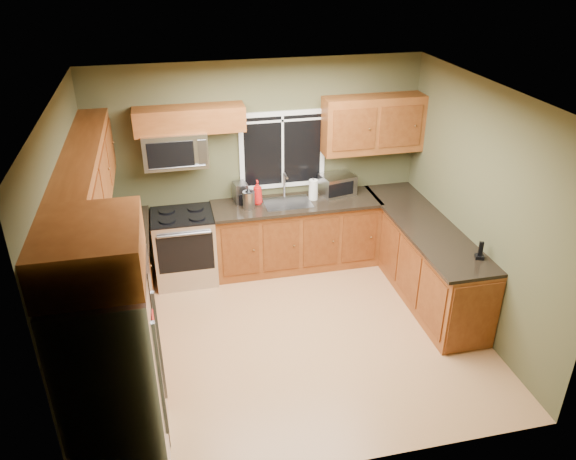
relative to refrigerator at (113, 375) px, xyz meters
name	(u,v)px	position (x,y,z in m)	size (l,w,h in m)	color
floor	(290,335)	(1.74, 1.30, -0.90)	(4.20, 4.20, 0.00)	#AF7A4D
ceiling	(291,96)	(1.74, 1.30, 1.80)	(4.20, 4.20, 0.00)	white
back_wall	(260,166)	(1.74, 3.10, 0.45)	(4.20, 4.20, 0.00)	#4A4A2D
front_wall	(345,338)	(1.74, -0.50, 0.45)	(4.20, 4.20, 0.00)	#4A4A2D
left_wall	(73,251)	(-0.36, 1.30, 0.45)	(3.60, 3.60, 0.00)	#4A4A2D
right_wall	(479,209)	(3.84, 1.30, 0.45)	(3.60, 3.60, 0.00)	#4A4A2D
window	(283,150)	(2.04, 3.08, 0.65)	(1.12, 0.03, 1.02)	white
base_cabinets_left	(121,298)	(-0.06, 1.78, -0.45)	(0.60, 2.65, 0.90)	brown
countertop_left	(118,261)	(-0.04, 1.78, 0.02)	(0.65, 2.65, 0.04)	black
base_cabinets_back	(296,235)	(2.15, 2.80, -0.45)	(2.17, 0.60, 0.90)	brown
countertop_back	(296,204)	(2.15, 2.78, 0.02)	(2.17, 0.65, 0.04)	black
base_cabinets_peninsula	(423,259)	(3.54, 1.84, -0.45)	(0.60, 2.52, 0.90)	brown
countertop_peninsula	(425,225)	(3.51, 1.85, 0.02)	(0.65, 2.50, 0.04)	black
upper_cabinets_left	(87,180)	(-0.20, 1.78, 0.96)	(0.33, 2.65, 0.72)	brown
upper_cabinets_back_left	(190,119)	(0.89, 2.94, 1.17)	(1.30, 0.33, 0.30)	brown
upper_cabinets_back_right	(373,124)	(3.19, 2.94, 0.96)	(1.30, 0.33, 0.72)	brown
upper_cabinet_over_fridge	(89,251)	(0.00, 0.00, 1.13)	(0.72, 0.90, 0.38)	brown
refrigerator	(113,375)	(0.00, 0.00, 0.00)	(0.74, 0.90, 1.80)	#B7B7BC
range	(185,247)	(0.69, 2.77, -0.43)	(0.76, 0.69, 0.94)	#B7B7BC
microwave	(175,149)	(0.69, 2.91, 0.83)	(0.76, 0.41, 0.42)	#B7B7BC
sink	(287,202)	(2.04, 2.79, 0.05)	(0.60, 0.42, 0.36)	slate
toaster_oven	(337,185)	(2.74, 2.92, 0.17)	(0.49, 0.41, 0.27)	#B7B7BC
coffee_maker	(240,193)	(1.45, 2.94, 0.16)	(0.19, 0.24, 0.27)	slate
kettle	(249,199)	(1.53, 2.73, 0.17)	(0.16, 0.16, 0.28)	#B7B7BC
paper_towel_roll	(313,190)	(2.39, 2.83, 0.17)	(0.14, 0.14, 0.29)	white
soap_bottle_a	(258,192)	(1.66, 2.84, 0.20)	(0.12, 0.12, 0.32)	red
soap_bottle_c	(243,195)	(1.49, 2.97, 0.13)	(0.14, 0.14, 0.17)	white
cordless_phone	(480,253)	(3.72, 0.96, 0.10)	(0.11, 0.11, 0.20)	black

